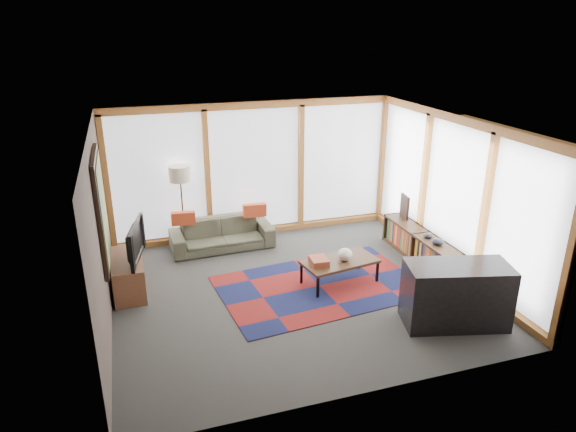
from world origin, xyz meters
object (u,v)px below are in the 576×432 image
object	(u,v)px
bookshelf	(420,246)
bar_counter	(456,295)
sofa	(222,234)
television	(130,242)
floor_lamp	(183,208)
tv_console	(129,275)
coffee_table	(339,272)

from	to	relation	value
bookshelf	bar_counter	bearing A→B (deg)	-108.16
sofa	television	xyz separation A→B (m)	(-1.61, -1.22, 0.57)
floor_lamp	tv_console	size ratio (longest dim) A/B	1.43
bar_counter	floor_lamp	bearing A→B (deg)	145.85
bookshelf	bar_counter	size ratio (longest dim) A/B	1.47
coffee_table	tv_console	size ratio (longest dim) A/B	1.08
coffee_table	bookshelf	bearing A→B (deg)	12.16
sofa	television	world-z (taller)	television
sofa	bar_counter	size ratio (longest dim) A/B	1.34
coffee_table	television	xyz separation A→B (m)	(-3.14, 0.71, 0.64)
television	sofa	bearing A→B (deg)	-40.66
bookshelf	tv_console	bearing A→B (deg)	175.41
bookshelf	tv_console	xyz separation A→B (m)	(-4.90, 0.39, 0.02)
floor_lamp	tv_console	world-z (taller)	floor_lamp
bar_counter	television	bearing A→B (deg)	165.90
sofa	bar_counter	bearing A→B (deg)	-55.55
bookshelf	bar_counter	distance (m)	2.04
television	bookshelf	bearing A→B (deg)	-81.96
sofa	tv_console	bearing A→B (deg)	-147.11
sofa	floor_lamp	size ratio (longest dim) A/B	1.18
bar_counter	tv_console	bearing A→B (deg)	165.88
coffee_table	tv_console	distance (m)	3.30
floor_lamp	television	size ratio (longest dim) A/B	1.58
bookshelf	television	bearing A→B (deg)	175.86
sofa	bookshelf	size ratio (longest dim) A/B	0.91
bookshelf	tv_console	distance (m)	4.92
sofa	coffee_table	size ratio (longest dim) A/B	1.57
sofa	television	bearing A→B (deg)	-144.81
coffee_table	tv_console	xyz separation A→B (m)	(-3.21, 0.76, 0.08)
bookshelf	sofa	bearing A→B (deg)	154.03
sofa	bookshelf	xyz separation A→B (m)	(3.22, -1.57, -0.02)
tv_console	coffee_table	bearing A→B (deg)	-13.24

